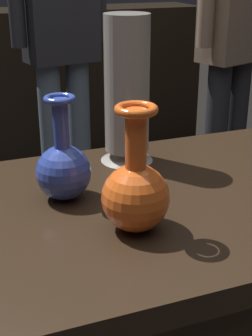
{
  "coord_description": "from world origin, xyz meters",
  "views": [
    {
      "loc": [
        -0.3,
        -0.84,
        1.25
      ],
      "look_at": [
        0.0,
        -0.05,
        0.9
      ],
      "focal_mm": 52.8,
      "sensor_mm": 36.0,
      "label": 1
    }
  ],
  "objects_px": {
    "vase_right_accent": "(127,93)",
    "visitor_center_back": "(60,26)",
    "visitor_near_right": "(234,25)",
    "vase_tall_behind": "(63,167)",
    "vase_centerpiece": "(137,190)"
  },
  "relations": [
    {
      "from": "vase_centerpiece",
      "to": "visitor_center_back",
      "type": "bearing_deg",
      "value": 80.89
    },
    {
      "from": "visitor_center_back",
      "to": "visitor_near_right",
      "type": "bearing_deg",
      "value": 149.61
    },
    {
      "from": "visitor_center_back",
      "to": "visitor_near_right",
      "type": "distance_m",
      "value": 0.79
    },
    {
      "from": "vase_tall_behind",
      "to": "visitor_near_right",
      "type": "bearing_deg",
      "value": 45.18
    },
    {
      "from": "vase_right_accent",
      "to": "visitor_center_back",
      "type": "xyz_separation_m",
      "value": [
        0.14,
        1.21,
        0.01
      ]
    },
    {
      "from": "vase_tall_behind",
      "to": "visitor_center_back",
      "type": "relative_size",
      "value": 0.13
    },
    {
      "from": "vase_centerpiece",
      "to": "visitor_center_back",
      "type": "distance_m",
      "value": 1.55
    },
    {
      "from": "vase_right_accent",
      "to": "visitor_near_right",
      "type": "bearing_deg",
      "value": 46.62
    },
    {
      "from": "vase_centerpiece",
      "to": "vase_tall_behind",
      "type": "relative_size",
      "value": 1.08
    },
    {
      "from": "vase_tall_behind",
      "to": "visitor_near_right",
      "type": "distance_m",
      "value": 1.53
    },
    {
      "from": "vase_centerpiece",
      "to": "vase_right_accent",
      "type": "bearing_deg",
      "value": 72.03
    },
    {
      "from": "vase_centerpiece",
      "to": "vase_tall_behind",
      "type": "xyz_separation_m",
      "value": [
        -0.09,
        0.17,
        -0.01
      ]
    },
    {
      "from": "vase_tall_behind",
      "to": "visitor_center_back",
      "type": "xyz_separation_m",
      "value": [
        0.34,
        1.36,
        0.11
      ]
    },
    {
      "from": "vase_right_accent",
      "to": "visitor_center_back",
      "type": "bearing_deg",
      "value": 83.35
    },
    {
      "from": "visitor_center_back",
      "to": "visitor_near_right",
      "type": "height_order",
      "value": "visitor_near_right"
    }
  ]
}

